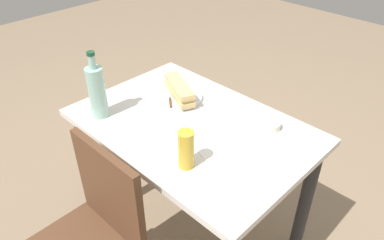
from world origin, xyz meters
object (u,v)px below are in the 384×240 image
(baguette_sandwich_near, at_px, (179,90))
(olive_bowl, at_px, (271,125))
(chair_far, at_px, (93,235))
(water_bottle, at_px, (97,91))
(plate_near, at_px, (180,97))
(dining_table, at_px, (192,147))
(beer_glass, at_px, (186,150))
(knife_near, at_px, (170,98))

(baguette_sandwich_near, distance_m, olive_bowl, 0.47)
(baguette_sandwich_near, bearing_deg, olive_bowl, -167.07)
(chair_far, bearing_deg, water_bottle, -42.02)
(plate_near, height_order, water_bottle, water_bottle)
(chair_far, xyz_separation_m, baguette_sandwich_near, (0.19, -0.66, 0.30))
(dining_table, xyz_separation_m, beer_glass, (-0.18, 0.21, 0.21))
(plate_near, bearing_deg, baguette_sandwich_near, 26.57)
(chair_far, distance_m, knife_near, 0.69)
(water_bottle, bearing_deg, knife_near, -114.82)
(beer_glass, bearing_deg, baguette_sandwich_near, -40.95)
(dining_table, xyz_separation_m, plate_near, (0.19, -0.11, 0.14))
(baguette_sandwich_near, relative_size, knife_near, 1.75)
(dining_table, height_order, water_bottle, water_bottle)
(knife_near, xyz_separation_m, olive_bowl, (-0.47, -0.16, -0.00))
(water_bottle, height_order, beer_glass, water_bottle)
(plate_near, relative_size, beer_glass, 1.42)
(dining_table, xyz_separation_m, water_bottle, (0.34, 0.24, 0.26))
(plate_near, distance_m, knife_near, 0.05)
(dining_table, relative_size, chair_far, 1.23)
(water_bottle, xyz_separation_m, olive_bowl, (-0.60, -0.45, -0.11))
(chair_far, distance_m, baguette_sandwich_near, 0.75)
(chair_far, height_order, plate_near, chair_far)
(dining_table, bearing_deg, baguette_sandwich_near, -29.72)
(plate_near, bearing_deg, olive_bowl, -167.07)
(dining_table, height_order, plate_near, plate_near)
(baguette_sandwich_near, height_order, olive_bowl, baguette_sandwich_near)
(beer_glass, bearing_deg, dining_table, -50.02)
(chair_far, distance_m, water_bottle, 0.59)
(knife_near, relative_size, beer_glass, 0.95)
(dining_table, relative_size, water_bottle, 3.35)
(knife_near, xyz_separation_m, beer_glass, (-0.38, 0.27, 0.06))
(water_bottle, bearing_deg, beer_glass, -176.63)
(plate_near, xyz_separation_m, knife_near, (0.01, 0.05, 0.01))
(baguette_sandwich_near, bearing_deg, plate_near, -153.43)
(water_bottle, bearing_deg, olive_bowl, -143.05)
(plate_near, bearing_deg, water_bottle, 66.89)
(knife_near, bearing_deg, water_bottle, 65.18)
(dining_table, bearing_deg, water_bottle, 35.09)
(knife_near, bearing_deg, chair_far, 108.58)
(water_bottle, bearing_deg, baguette_sandwich_near, -113.11)
(plate_near, xyz_separation_m, water_bottle, (0.15, 0.35, 0.12))
(plate_near, relative_size, knife_near, 1.50)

